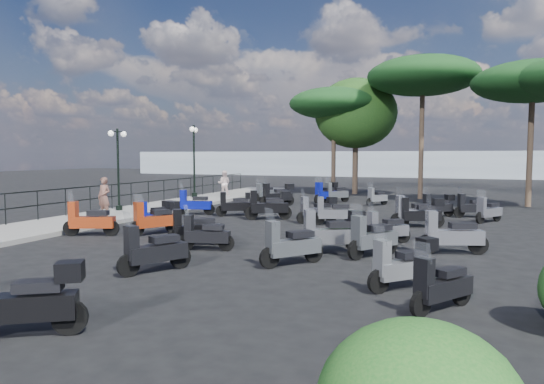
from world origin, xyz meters
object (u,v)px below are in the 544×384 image
(woman, at_px, (104,197))
(scooter_1, at_px, (90,221))
(scooter_15, at_px, (333,213))
(scooter_3, at_px, (194,204))
(scooter_18, at_px, (404,265))
(pine_2, at_px, (334,104))
(pedestrian_far, at_px, (224,183))
(scooter_5, at_px, (265,193))
(scooter_21, at_px, (420,213))
(scooter_11, at_px, (326,193))
(scooter_9, at_px, (236,205))
(lamp_post_1, at_px, (118,164))
(scooter_6, at_px, (153,251))
(scooter_8, at_px, (155,218))
(pine_1, at_px, (533,82))
(scooter_29, at_px, (472,207))
(scooter_25, at_px, (372,238))
(scooter_4, at_px, (277,195))
(scooter_26, at_px, (451,235))
(scooter_16, at_px, (318,210))
(scooter_13, at_px, (291,245))
(scooter_2, at_px, (155,214))
(scooter_14, at_px, (195,230))
(scooter_10, at_px, (269,206))
(scooter_27, at_px, (414,213))
(scooter_7, at_px, (205,235))
(pine_0, at_px, (423,76))
(lamp_post_2, at_px, (194,156))
(scooter_20, at_px, (386,229))
(scooter_17, at_px, (336,194))
(broadleaf_tree, at_px, (356,114))
(scooter_23, at_px, (377,197))
(scooter_19, at_px, (332,233))

(woman, relative_size, scooter_1, 0.92)
(scooter_15, bearing_deg, scooter_3, 60.74)
(scooter_18, xyz_separation_m, pine_2, (-6.71, 21.31, 5.35))
(pedestrian_far, xyz_separation_m, scooter_1, (2.00, -13.29, -0.41))
(scooter_5, bearing_deg, pine_2, -92.47)
(woman, height_order, pedestrian_far, woman)
(scooter_1, relative_size, scooter_21, 1.01)
(scooter_11, bearing_deg, scooter_9, 95.94)
(lamp_post_1, height_order, pedestrian_far, lamp_post_1)
(scooter_18, bearing_deg, scooter_6, 49.48)
(scooter_1, height_order, scooter_18, scooter_1)
(scooter_8, height_order, pine_1, pine_1)
(scooter_6, xyz_separation_m, scooter_29, (6.63, 12.56, -0.04))
(pedestrian_far, height_order, scooter_8, pedestrian_far)
(lamp_post_1, distance_m, scooter_25, 13.04)
(scooter_11, bearing_deg, scooter_21, 149.76)
(scooter_4, xyz_separation_m, scooter_26, (8.34, -9.48, -0.06))
(scooter_11, height_order, scooter_16, scooter_11)
(pine_1, bearing_deg, scooter_11, -168.51)
(scooter_13, bearing_deg, scooter_2, 6.34)
(scooter_16, bearing_deg, scooter_14, 121.92)
(scooter_16, xyz_separation_m, scooter_26, (4.78, -4.27, 0.01))
(lamp_post_1, height_order, woman, lamp_post_1)
(pedestrian_far, relative_size, scooter_10, 0.87)
(scooter_8, bearing_deg, scooter_27, -117.65)
(scooter_8, xyz_separation_m, scooter_18, (8.15, -3.72, -0.04))
(scooter_7, xyz_separation_m, scooter_13, (2.71, -0.84, 0.05))
(scooter_16, bearing_deg, pine_0, -51.78)
(scooter_7, xyz_separation_m, scooter_21, (5.05, 6.37, 0.10))
(lamp_post_2, distance_m, scooter_20, 16.19)
(scooter_7, relative_size, scooter_17, 1.01)
(lamp_post_1, xyz_separation_m, broadleaf_tree, (7.42, 14.43, 3.08))
(pedestrian_far, height_order, scooter_4, pedestrian_far)
(scooter_15, bearing_deg, scooter_16, 48.47)
(scooter_3, xyz_separation_m, scooter_25, (8.57, -5.94, 0.01))
(lamp_post_2, bearing_deg, scooter_9, -67.13)
(scooter_6, distance_m, pine_2, 22.60)
(scooter_8, xyz_separation_m, scooter_13, (5.50, -2.60, -0.05))
(scooter_4, bearing_deg, scooter_26, 178.12)
(scooter_6, distance_m, scooter_7, 2.57)
(scooter_8, relative_size, scooter_20, 1.27)
(scooter_9, height_order, scooter_20, scooter_9)
(broadleaf_tree, bearing_deg, scooter_25, -77.20)
(scooter_5, distance_m, scooter_21, 11.66)
(scooter_26, bearing_deg, scooter_23, -1.29)
(pedestrian_far, distance_m, scooter_2, 11.31)
(scooter_3, xyz_separation_m, scooter_27, (9.08, -0.26, 0.03))
(pedestrian_far, distance_m, pine_0, 13.03)
(scooter_25, bearing_deg, scooter_26, -116.46)
(scooter_9, xyz_separation_m, scooter_19, (5.66, -6.08, 0.06))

